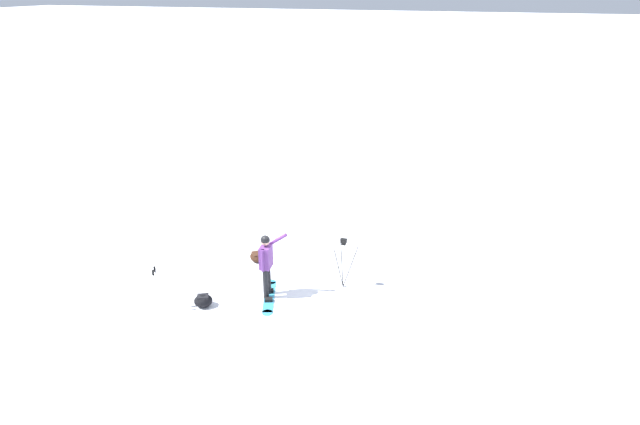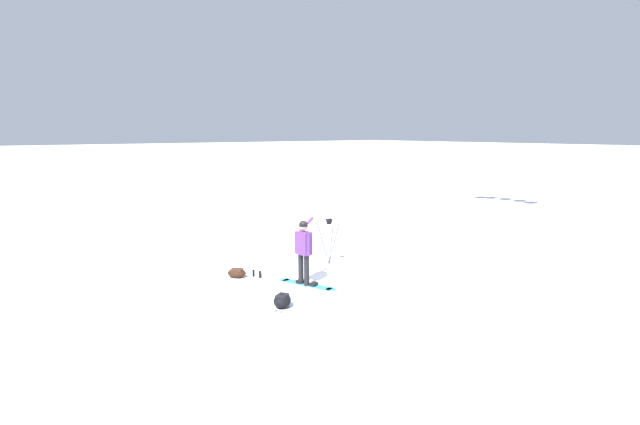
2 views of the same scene
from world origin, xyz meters
name	(u,v)px [view 1 (image 1 of 2)]	position (x,y,z in m)	size (l,w,h in m)	color
ground_plane	(288,295)	(0.00, 0.00, 0.00)	(300.00, 300.00, 0.00)	white
snowboarder	(266,260)	(0.18, -0.49, 1.05)	(0.53, 0.65, 1.75)	black
snowboard	(269,296)	(0.23, -0.43, 0.02)	(1.64, 0.76, 0.10)	teal
gear_bag_large	(203,300)	(1.15, -1.81, 0.17)	(0.55, 0.58, 0.32)	black
camera_tripod	(344,253)	(-0.88, 1.23, 1.00)	(0.71, 0.60, 1.41)	#262628
gear_bag_small	(256,257)	(-1.48, -1.57, 0.13)	(0.63, 0.61, 0.24)	black
ski_poles	(155,283)	(1.67, -2.76, 0.78)	(0.22, 0.23, 1.18)	gray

